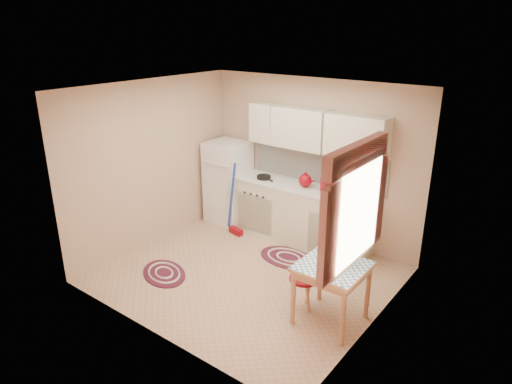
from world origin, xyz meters
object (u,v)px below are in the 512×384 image
fridge (228,182)px  table (331,293)px  stool (304,293)px  base_cabinets (298,215)px

fridge → table: 3.16m
table → stool: size_ratio=1.71×
base_cabinets → table: bearing=-47.4°
base_cabinets → stool: base_cabinets is taller
base_cabinets → table: (1.40, -1.53, -0.08)m
table → stool: table is taller
base_cabinets → table: base_cabinets is taller
base_cabinets → stool: size_ratio=5.36×
fridge → stool: size_ratio=3.33×
base_cabinets → table: 2.07m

